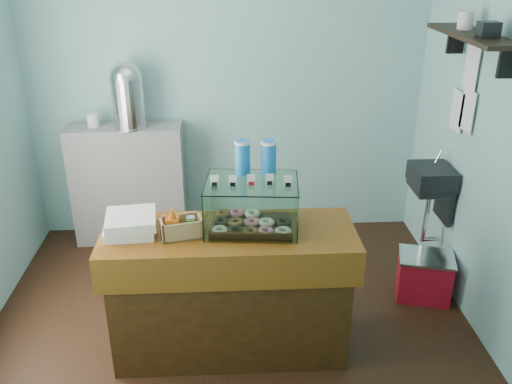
{
  "coord_description": "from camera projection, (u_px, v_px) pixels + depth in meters",
  "views": [
    {
      "loc": [
        0.01,
        -3.23,
        2.54
      ],
      "look_at": [
        0.17,
        -0.15,
        1.12
      ],
      "focal_mm": 38.0,
      "sensor_mm": 36.0,
      "label": 1
    }
  ],
  "objects": [
    {
      "name": "ground",
      "position": [
        231.0,
        322.0,
        3.99
      ],
      "size": [
        3.5,
        3.5,
        0.0
      ],
      "primitive_type": "plane",
      "color": "black",
      "rests_on": "ground"
    },
    {
      "name": "counter",
      "position": [
        230.0,
        290.0,
        3.57
      ],
      "size": [
        1.6,
        0.6,
        0.9
      ],
      "color": "#45270D",
      "rests_on": "ground"
    },
    {
      "name": "room_shell",
      "position": [
        230.0,
        95.0,
        3.29
      ],
      "size": [
        3.54,
        3.04,
        2.82
      ],
      "color": "#83B9C0",
      "rests_on": "ground"
    },
    {
      "name": "back_shelf",
      "position": [
        129.0,
        184.0,
        4.92
      ],
      "size": [
        1.0,
        0.32,
        1.1
      ],
      "primitive_type": "cube",
      "color": "gray",
      "rests_on": "ground"
    },
    {
      "name": "coffee_urn",
      "position": [
        128.0,
        93.0,
        4.55
      ],
      "size": [
        0.31,
        0.31,
        0.56
      ],
      "color": "silver",
      "rests_on": "back_shelf"
    },
    {
      "name": "red_cooler",
      "position": [
        424.0,
        276.0,
        4.22
      ],
      "size": [
        0.48,
        0.41,
        0.36
      ],
      "rotation": [
        0.0,
        0.0,
        -0.26
      ],
      "color": "#B20E22",
      "rests_on": "ground"
    },
    {
      "name": "condiment_crate",
      "position": [
        179.0,
        226.0,
        3.3
      ],
      "size": [
        0.28,
        0.2,
        0.2
      ],
      "rotation": [
        0.0,
        0.0,
        0.23
      ],
      "color": "tan",
      "rests_on": "counter"
    },
    {
      "name": "display_case",
      "position": [
        252.0,
        201.0,
        3.39
      ],
      "size": [
        0.61,
        0.47,
        0.53
      ],
      "rotation": [
        0.0,
        0.0,
        -0.09
      ],
      "color": "#371E10",
      "rests_on": "counter"
    },
    {
      "name": "pastry_boxes",
      "position": [
        131.0,
        224.0,
        3.35
      ],
      "size": [
        0.34,
        0.34,
        0.12
      ],
      "rotation": [
        0.0,
        0.0,
        0.07
      ],
      "color": "silver",
      "rests_on": "counter"
    }
  ]
}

